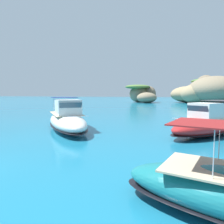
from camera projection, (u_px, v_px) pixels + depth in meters
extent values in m
ellipsoid|color=#84755B|center=(216.00, 97.00, 79.25)|extent=(23.54, 24.51, 4.44)
ellipsoid|color=#756651|center=(205.00, 89.00, 80.84)|extent=(11.69, 13.17, 10.73)
ellipsoid|color=#84755B|center=(215.00, 90.00, 71.07)|extent=(25.15, 25.28, 9.57)
ellipsoid|color=#9E8966|center=(197.00, 94.00, 72.61)|extent=(15.90, 15.72, 7.02)
ellipsoid|color=#9E8966|center=(210.00, 97.00, 76.03)|extent=(19.64, 24.04, 4.94)
ellipsoid|color=#9E8966|center=(188.00, 94.00, 82.98)|extent=(15.33, 14.43, 6.56)
ellipsoid|color=#517538|center=(213.00, 81.00, 73.95)|extent=(14.89, 13.54, 2.24)
ellipsoid|color=#84755B|center=(147.00, 98.00, 79.78)|extent=(10.71, 10.72, 4.05)
ellipsoid|color=#84755B|center=(139.00, 94.00, 85.62)|extent=(10.05, 9.80, 6.66)
ellipsoid|color=#756651|center=(149.00, 94.00, 86.05)|extent=(8.03, 8.90, 6.67)
ellipsoid|color=#517538|center=(137.00, 87.00, 84.20)|extent=(10.06, 9.14, 1.75)
ellipsoid|color=red|center=(209.00, 126.00, 18.37)|extent=(8.21, 9.33, 1.63)
ellipsoid|color=black|center=(209.00, 130.00, 18.40)|extent=(8.37, 9.52, 0.20)
cube|color=#C6B793|center=(214.00, 118.00, 18.72)|extent=(5.20, 5.67, 0.06)
cube|color=silver|center=(207.00, 111.00, 17.97)|extent=(3.25, 3.36, 1.35)
cube|color=#2D4756|center=(198.00, 110.00, 17.19)|extent=(1.66, 1.40, 0.71)
cylinder|color=silver|center=(183.00, 119.00, 16.17)|extent=(1.61, 1.28, 0.04)
cube|color=#333338|center=(220.00, 100.00, 19.12)|extent=(3.55, 3.66, 0.04)
cylinder|color=silver|center=(210.00, 108.00, 20.02)|extent=(0.03, 0.03, 1.54)
ellipsoid|color=white|center=(67.00, 122.00, 20.84)|extent=(8.92, 9.93, 1.75)
ellipsoid|color=black|center=(67.00, 125.00, 20.88)|extent=(9.10, 10.13, 0.21)
cube|color=#C6B793|center=(66.00, 114.00, 21.49)|extent=(5.62, 6.05, 0.06)
cube|color=silver|center=(68.00, 107.00, 20.23)|extent=(3.50, 3.60, 1.44)
cube|color=#2D4756|center=(71.00, 106.00, 18.87)|extent=(1.76, 1.52, 0.76)
cylinder|color=silver|center=(76.00, 117.00, 17.05)|extent=(1.70, 1.40, 0.04)
cube|color=navy|center=(64.00, 97.00, 22.29)|extent=(3.82, 3.92, 0.04)
cylinder|color=silver|center=(74.00, 105.00, 22.77)|extent=(0.03, 0.03, 1.65)
cylinder|color=silver|center=(54.00, 105.00, 21.96)|extent=(0.03, 0.03, 1.65)
cube|color=maroon|center=(218.00, 124.00, 6.27)|extent=(3.06, 2.64, 0.04)
cylinder|color=silver|center=(219.00, 141.00, 7.12)|extent=(0.03, 0.03, 1.41)
cylinder|color=silver|center=(214.00, 154.00, 5.54)|extent=(0.03, 0.03, 1.41)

